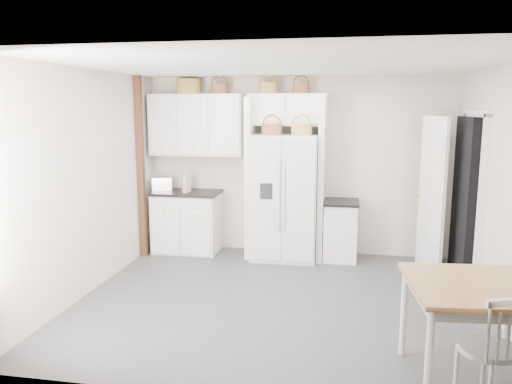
# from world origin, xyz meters

# --- Properties ---
(floor) EXTENTS (4.50, 4.50, 0.00)m
(floor) POSITION_xyz_m (0.00, 0.00, 0.00)
(floor) COLOR #323234
(floor) RESTS_ON ground
(ceiling) EXTENTS (4.50, 4.50, 0.00)m
(ceiling) POSITION_xyz_m (0.00, 0.00, 2.60)
(ceiling) COLOR white
(ceiling) RESTS_ON wall_back
(wall_back) EXTENTS (4.50, 0.00, 4.50)m
(wall_back) POSITION_xyz_m (0.00, 2.00, 1.30)
(wall_back) COLOR #C4B09A
(wall_back) RESTS_ON floor
(wall_left) EXTENTS (0.00, 4.00, 4.00)m
(wall_left) POSITION_xyz_m (-2.25, 0.00, 1.30)
(wall_left) COLOR #C4B09A
(wall_left) RESTS_ON floor
(wall_right) EXTENTS (0.00, 4.00, 4.00)m
(wall_right) POSITION_xyz_m (2.25, 0.00, 1.30)
(wall_right) COLOR #C4B09A
(wall_right) RESTS_ON floor
(refrigerator) EXTENTS (0.92, 0.74, 1.78)m
(refrigerator) POSITION_xyz_m (-0.15, 1.65, 0.89)
(refrigerator) COLOR silver
(refrigerator) RESTS_ON floor
(base_cab_left) EXTENTS (0.95, 0.60, 0.88)m
(base_cab_left) POSITION_xyz_m (-1.64, 1.70, 0.44)
(base_cab_left) COLOR silver
(base_cab_left) RESTS_ON floor
(base_cab_right) EXTENTS (0.46, 0.56, 0.81)m
(base_cab_right) POSITION_xyz_m (0.64, 1.70, 0.41)
(base_cab_right) COLOR silver
(base_cab_right) RESTS_ON floor
(dining_table) EXTENTS (1.08, 1.08, 0.83)m
(dining_table) POSITION_xyz_m (1.70, -1.45, 0.41)
(dining_table) COLOR olive
(dining_table) RESTS_ON floor
(windsor_chair) EXTENTS (0.55, 0.53, 0.89)m
(windsor_chair) POSITION_xyz_m (1.75, -1.75, 0.44)
(windsor_chair) COLOR silver
(windsor_chair) RESTS_ON floor
(counter_left) EXTENTS (0.99, 0.64, 0.04)m
(counter_left) POSITION_xyz_m (-1.64, 1.70, 0.90)
(counter_left) COLOR black
(counter_left) RESTS_ON base_cab_left
(counter_right) EXTENTS (0.50, 0.59, 0.04)m
(counter_right) POSITION_xyz_m (0.64, 1.70, 0.83)
(counter_right) COLOR black
(counter_right) RESTS_ON base_cab_right
(toaster) EXTENTS (0.32, 0.22, 0.20)m
(toaster) POSITION_xyz_m (-2.01, 1.70, 1.02)
(toaster) COLOR silver
(toaster) RESTS_ON counter_left
(cookbook_red) EXTENTS (0.06, 0.15, 0.23)m
(cookbook_red) POSITION_xyz_m (-1.66, 1.62, 1.04)
(cookbook_red) COLOR #B33D20
(cookbook_red) RESTS_ON counter_left
(cookbook_cream) EXTENTS (0.06, 0.18, 0.26)m
(cookbook_cream) POSITION_xyz_m (-1.60, 1.62, 1.05)
(cookbook_cream) COLOR beige
(cookbook_cream) RESTS_ON counter_left
(basket_upper_b) EXTENTS (0.37, 0.37, 0.22)m
(basket_upper_b) POSITION_xyz_m (-1.62, 1.83, 2.46)
(basket_upper_b) COLOR olive
(basket_upper_b) RESTS_ON upper_cabinet
(basket_upper_c) EXTENTS (0.26, 0.26, 0.15)m
(basket_upper_c) POSITION_xyz_m (-1.15, 1.83, 2.43)
(basket_upper_c) COLOR brown
(basket_upper_c) RESTS_ON upper_cabinet
(basket_bridge_a) EXTENTS (0.28, 0.28, 0.16)m
(basket_bridge_a) POSITION_xyz_m (-0.43, 1.83, 2.43)
(basket_bridge_a) COLOR olive
(basket_bridge_a) RESTS_ON bridge_cabinet
(basket_bridge_b) EXTENTS (0.25, 0.25, 0.14)m
(basket_bridge_b) POSITION_xyz_m (0.03, 1.83, 2.42)
(basket_bridge_b) COLOR brown
(basket_bridge_b) RESTS_ON bridge_cabinet
(basket_fridge_a) EXTENTS (0.28, 0.28, 0.15)m
(basket_fridge_a) POSITION_xyz_m (-0.33, 1.55, 1.86)
(basket_fridge_a) COLOR brown
(basket_fridge_a) RESTS_ON refrigerator
(basket_fridge_b) EXTENTS (0.28, 0.28, 0.15)m
(basket_fridge_b) POSITION_xyz_m (0.08, 1.55, 1.86)
(basket_fridge_b) COLOR olive
(basket_fridge_b) RESTS_ON refrigerator
(upper_cabinet) EXTENTS (1.40, 0.34, 0.90)m
(upper_cabinet) POSITION_xyz_m (-1.50, 1.83, 1.90)
(upper_cabinet) COLOR silver
(upper_cabinet) RESTS_ON wall_back
(bridge_cabinet) EXTENTS (1.12, 0.34, 0.45)m
(bridge_cabinet) POSITION_xyz_m (-0.15, 1.83, 2.12)
(bridge_cabinet) COLOR silver
(bridge_cabinet) RESTS_ON wall_back
(fridge_panel_left) EXTENTS (0.08, 0.60, 2.30)m
(fridge_panel_left) POSITION_xyz_m (-0.66, 1.70, 1.15)
(fridge_panel_left) COLOR silver
(fridge_panel_left) RESTS_ON floor
(fridge_panel_right) EXTENTS (0.08, 0.60, 2.30)m
(fridge_panel_right) POSITION_xyz_m (0.36, 1.70, 1.15)
(fridge_panel_right) COLOR silver
(fridge_panel_right) RESTS_ON floor
(trim_post) EXTENTS (0.09, 0.09, 2.60)m
(trim_post) POSITION_xyz_m (-2.20, 1.35, 1.30)
(trim_post) COLOR #3B1E14
(trim_post) RESTS_ON floor
(doorway_void) EXTENTS (0.18, 0.85, 2.05)m
(doorway_void) POSITION_xyz_m (2.16, 1.00, 1.02)
(doorway_void) COLOR black
(doorway_void) RESTS_ON floor
(door_slab) EXTENTS (0.21, 0.79, 2.05)m
(door_slab) POSITION_xyz_m (1.80, 1.33, 1.02)
(door_slab) COLOR white
(door_slab) RESTS_ON floor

